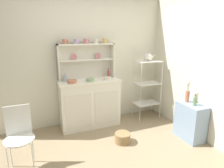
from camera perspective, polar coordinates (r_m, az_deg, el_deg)
name	(u,v)px	position (r m, az deg, el deg)	size (l,w,h in m)	color
wall_back	(83,59)	(3.67, -8.62, 7.36)	(3.84, 0.05, 2.50)	silver
wall_right	(221,67)	(3.17, 29.93, 4.42)	(0.05, 3.84, 2.50)	silver
hutch_cabinet	(90,103)	(3.62, -6.66, -5.60)	(1.12, 0.45, 0.89)	white
hutch_shelf_unit	(86,58)	(3.58, -7.78, 7.66)	(1.04, 0.18, 0.65)	silver
bakers_rack	(147,83)	(3.94, 10.58, 0.43)	(0.50, 0.32, 1.20)	silver
side_shelf_blue	(190,121)	(3.47, 22.43, -10.35)	(0.28, 0.48, 0.61)	#849EBC
wire_chair	(19,132)	(2.72, -26.18, -12.92)	(0.36, 0.36, 0.85)	white
floor_basket	(122,138)	(3.21, 3.16, -15.81)	(0.26, 0.26, 0.16)	#93754C
cup_terracotta_0	(65,42)	(3.44, -13.97, 12.26)	(0.10, 0.08, 0.08)	#C67556
cup_lilac_1	(76,41)	(3.47, -10.66, 12.44)	(0.09, 0.08, 0.08)	#B79ECC
cup_rose_2	(86,41)	(3.51, -7.86, 12.62)	(0.10, 0.08, 0.08)	#D17A84
cup_cream_3	(96,41)	(3.57, -4.76, 12.74)	(0.09, 0.08, 0.08)	silver
cup_gold_4	(105,41)	(3.62, -2.09, 12.87)	(0.09, 0.08, 0.09)	#DBB760
bowl_mixing_large	(72,81)	(3.35, -11.93, 0.77)	(0.16, 0.16, 0.05)	#C67556
bowl_floral_medium	(90,80)	(3.42, -6.56, 1.26)	(0.16, 0.16, 0.05)	#9EB78E
bowl_cream_small	(107,78)	(3.52, -1.44, 1.74)	(0.14, 0.14, 0.05)	silver
jam_bottle	(108,74)	(3.68, -1.06, 3.08)	(0.05, 0.05, 0.18)	#B74C47
utensil_jar	(65,78)	(3.47, -13.84, 1.71)	(0.08, 0.08, 0.25)	#B2B7C6
porcelain_teapot	(149,57)	(3.84, 10.92, 7.95)	(0.24, 0.15, 0.17)	white
flower_vase	(187,95)	(3.40, 21.72, -3.15)	(0.07, 0.07, 0.35)	#C67556
oil_bottle	(195,101)	(3.30, 23.65, -4.65)	(0.06, 0.06, 0.18)	#6B8C60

